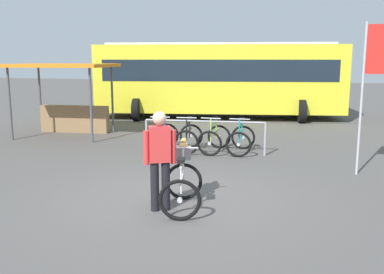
% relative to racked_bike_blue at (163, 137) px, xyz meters
% --- Properties ---
extents(ground_plane, '(80.00, 80.00, 0.00)m').
position_rel_racked_bike_blue_xyz_m(ground_plane, '(1.54, -3.81, -0.37)').
color(ground_plane, '#514F4C').
extents(bike_rack_rail, '(3.20, 0.37, 0.88)m').
position_rel_racked_bike_blue_xyz_m(bike_rack_rail, '(1.17, -0.07, 0.30)').
color(bike_rack_rail, '#99999E').
rests_on(bike_rack_rail, ground).
extents(racked_bike_blue, '(0.80, 1.16, 0.97)m').
position_rel_racked_bike_blue_xyz_m(racked_bike_blue, '(0.00, 0.00, 0.00)').
color(racked_bike_blue, black).
rests_on(racked_bike_blue, ground).
extents(racked_bike_black, '(0.81, 1.18, 0.97)m').
position_rel_racked_bike_blue_xyz_m(racked_bike_black, '(0.70, 0.07, 0.00)').
color(racked_bike_black, black).
rests_on(racked_bike_black, ground).
extents(racked_bike_lime, '(0.69, 1.12, 0.97)m').
position_rel_racked_bike_blue_xyz_m(racked_bike_lime, '(1.39, 0.14, -0.00)').
color(racked_bike_lime, black).
rests_on(racked_bike_lime, ground).
extents(racked_bike_teal, '(0.71, 1.13, 0.97)m').
position_rel_racked_bike_blue_xyz_m(racked_bike_teal, '(2.09, 0.20, -0.00)').
color(racked_bike_teal, black).
rests_on(racked_bike_teal, ground).
extents(featured_bicycle, '(0.90, 1.25, 1.09)m').
position_rel_racked_bike_blue_xyz_m(featured_bicycle, '(1.85, -4.22, 0.12)').
color(featured_bicycle, black).
rests_on(featured_bicycle, ground).
extents(person_with_featured_bike, '(0.49, 0.33, 1.64)m').
position_rel_racked_bike_blue_xyz_m(person_with_featured_bike, '(1.55, -4.47, 0.54)').
color(person_with_featured_bike, black).
rests_on(person_with_featured_bike, ground).
extents(bus_distant, '(10.29, 4.62, 3.08)m').
position_rel_racked_bike_blue_xyz_m(bus_distant, '(0.02, 6.84, 1.37)').
color(bus_distant, yellow).
rests_on(bus_distant, ground).
extents(market_stall, '(3.33, 2.63, 2.30)m').
position_rel_racked_bike_blue_xyz_m(market_stall, '(-3.83, 1.52, 1.03)').
color(market_stall, '#4C4C51').
rests_on(market_stall, ground).
extents(banner_flag, '(0.45, 0.05, 3.20)m').
position_rel_racked_bike_blue_xyz_m(banner_flag, '(4.99, -1.20, 1.86)').
color(banner_flag, '#B2B2B7').
rests_on(banner_flag, ground).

